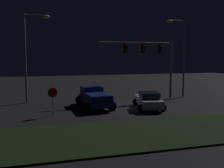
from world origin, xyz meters
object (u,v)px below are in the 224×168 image
at_px(pickup_truck, 94,96).
at_px(street_lamp_left, 30,48).
at_px(traffic_signal_gantry, 151,54).
at_px(car_sedan, 149,100).
at_px(stop_sign, 53,96).
at_px(street_lamp_right, 181,49).

height_order(pickup_truck, street_lamp_left, street_lamp_left).
height_order(pickup_truck, traffic_signal_gantry, traffic_signal_gantry).
height_order(car_sedan, stop_sign, stop_sign).
xyz_separation_m(street_lamp_right, stop_sign, (-14.62, -5.78, -3.90)).
height_order(pickup_truck, street_lamp_right, street_lamp_right).
bearing_deg(pickup_truck, traffic_signal_gantry, -71.00).
bearing_deg(street_lamp_right, pickup_truck, -163.58).
relative_size(car_sedan, street_lamp_right, 0.53).
bearing_deg(stop_sign, pickup_truck, 34.01).
height_order(traffic_signal_gantry, stop_sign, traffic_signal_gantry).
relative_size(traffic_signal_gantry, stop_sign, 3.73).
xyz_separation_m(pickup_truck, street_lamp_left, (-5.64, 4.00, 4.53)).
relative_size(car_sedan, traffic_signal_gantry, 0.56).
height_order(car_sedan, traffic_signal_gantry, traffic_signal_gantry).
height_order(car_sedan, street_lamp_left, street_lamp_left).
relative_size(street_lamp_left, street_lamp_right, 1.01).
distance_m(street_lamp_left, street_lamp_right, 16.41).
relative_size(street_lamp_left, stop_sign, 3.98).
xyz_separation_m(street_lamp_left, street_lamp_right, (16.39, -0.83, -0.06)).
bearing_deg(car_sedan, stop_sign, 106.62).
xyz_separation_m(traffic_signal_gantry, street_lamp_left, (-12.54, 1.25, 0.63)).
xyz_separation_m(pickup_truck, stop_sign, (-3.88, -2.62, 0.56)).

